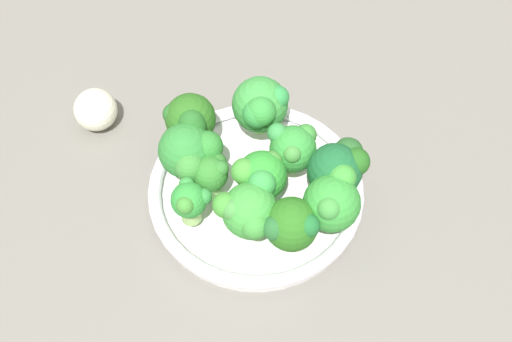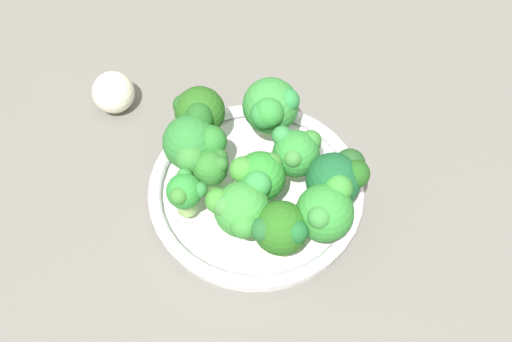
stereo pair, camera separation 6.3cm
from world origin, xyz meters
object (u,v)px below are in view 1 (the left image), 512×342
at_px(broccoli_floret_0, 248,212).
at_px(broccoli_floret_8, 211,174).
at_px(bowl, 256,192).
at_px(broccoli_floret_7, 261,106).
at_px(broccoli_floret_9, 339,167).
at_px(broccoli_floret_6, 190,201).
at_px(garlic_bulb, 96,110).
at_px(broccoli_floret_10, 190,152).
at_px(broccoli_floret_2, 261,176).
at_px(broccoli_floret_4, 333,200).
at_px(broccoli_floret_1, 291,225).
at_px(broccoli_floret_5, 190,120).
at_px(broccoli_floret_3, 293,147).

height_order(broccoli_floret_0, broccoli_floret_8, broccoli_floret_0).
distance_m(bowl, broccoli_floret_0, 0.08).
height_order(broccoli_floret_7, broccoli_floret_9, broccoli_floret_7).
height_order(bowl, broccoli_floret_0, broccoli_floret_0).
relative_size(broccoli_floret_6, garlic_bulb, 1.06).
height_order(broccoli_floret_7, broccoli_floret_8, broccoli_floret_7).
xyz_separation_m(broccoli_floret_10, garlic_bulb, (0.08, 0.14, -0.04)).
height_order(broccoli_floret_2, broccoli_floret_4, broccoli_floret_4).
relative_size(bowl, broccoli_floret_2, 3.80).
bearing_deg(broccoli_floret_6, broccoli_floret_0, -95.62).
distance_m(broccoli_floret_1, broccoli_floret_5, 0.18).
bearing_deg(broccoli_floret_10, broccoli_floret_4, -104.59).
height_order(broccoli_floret_8, garlic_bulb, broccoli_floret_8).
bearing_deg(broccoli_floret_7, broccoli_floret_4, -140.73).
distance_m(broccoli_floret_1, broccoli_floret_4, 0.05).
bearing_deg(bowl, broccoli_floret_3, -50.52).
bearing_deg(broccoli_floret_6, broccoli_floret_10, 10.82).
relative_size(broccoli_floret_5, garlic_bulb, 1.33).
relative_size(broccoli_floret_9, garlic_bulb, 1.34).
xyz_separation_m(broccoli_floret_3, broccoli_floret_10, (-0.02, 0.12, 0.00)).
relative_size(broccoli_floret_0, broccoli_floret_6, 1.22).
relative_size(broccoli_floret_2, broccoli_floret_9, 0.92).
bearing_deg(broccoli_floret_1, broccoli_floret_10, 58.25).
relative_size(broccoli_floret_1, broccoli_floret_2, 0.99).
distance_m(broccoli_floret_3, garlic_bulb, 0.27).
xyz_separation_m(broccoli_floret_0, broccoli_floret_6, (0.01, 0.07, -0.00)).
height_order(broccoli_floret_6, garlic_bulb, broccoli_floret_6).
distance_m(broccoli_floret_0, broccoli_floret_10, 0.10).
bearing_deg(garlic_bulb, broccoli_floret_3, -101.89).
height_order(broccoli_floret_1, broccoli_floret_9, broccoli_floret_9).
bearing_deg(bowl, broccoli_floret_1, -145.60).
distance_m(bowl, broccoli_floret_1, 0.10).
bearing_deg(broccoli_floret_8, broccoli_floret_4, -98.94).
height_order(broccoli_floret_7, garlic_bulb, broccoli_floret_7).
bearing_deg(bowl, broccoli_floret_9, -84.30).
bearing_deg(broccoli_floret_4, broccoli_floret_5, 63.67).
bearing_deg(broccoli_floret_2, broccoli_floret_3, -35.63).
distance_m(broccoli_floret_0, broccoli_floret_1, 0.05).
xyz_separation_m(broccoli_floret_7, garlic_bulb, (0.01, 0.21, -0.05)).
distance_m(broccoli_floret_1, broccoli_floret_10, 0.15).
relative_size(broccoli_floret_2, broccoli_floret_4, 0.92).
distance_m(bowl, broccoli_floret_2, 0.06).
distance_m(broccoli_floret_0, broccoli_floret_7, 0.14).
height_order(broccoli_floret_0, garlic_bulb, broccoli_floret_0).
distance_m(broccoli_floret_6, broccoli_floret_8, 0.04).
height_order(broccoli_floret_2, broccoli_floret_9, broccoli_floret_9).
relative_size(broccoli_floret_4, broccoli_floret_5, 1.00).
relative_size(broccoli_floret_3, broccoli_floret_7, 0.83).
relative_size(broccoli_floret_1, broccoli_floret_4, 0.91).
distance_m(broccoli_floret_2, broccoli_floret_4, 0.09).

